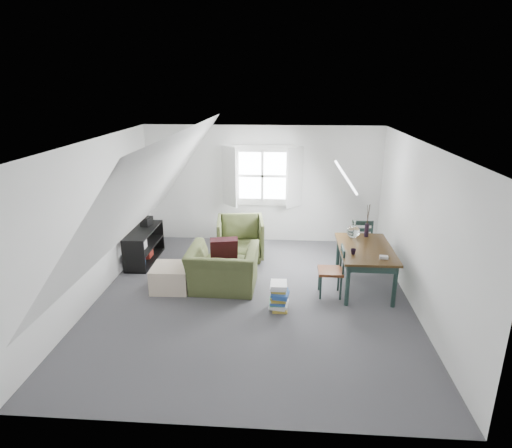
# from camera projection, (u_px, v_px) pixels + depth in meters

# --- Properties ---
(floor) EXTENTS (5.50, 5.50, 0.00)m
(floor) POSITION_uv_depth(u_px,v_px,m) (252.00, 298.00, 6.93)
(floor) COLOR #47464B
(floor) RESTS_ON ground
(ceiling) EXTENTS (5.50, 5.50, 0.00)m
(ceiling) POSITION_uv_depth(u_px,v_px,m) (252.00, 143.00, 6.15)
(ceiling) COLOR white
(ceiling) RESTS_ON wall_back
(wall_back) EXTENTS (5.00, 0.00, 5.00)m
(wall_back) POSITION_uv_depth(u_px,v_px,m) (262.00, 185.00, 9.14)
(wall_back) COLOR white
(wall_back) RESTS_ON ground
(wall_front) EXTENTS (5.00, 0.00, 5.00)m
(wall_front) POSITION_uv_depth(u_px,v_px,m) (229.00, 319.00, 3.93)
(wall_front) COLOR white
(wall_front) RESTS_ON ground
(wall_left) EXTENTS (0.00, 5.50, 5.50)m
(wall_left) POSITION_uv_depth(u_px,v_px,m) (94.00, 221.00, 6.70)
(wall_left) COLOR white
(wall_left) RESTS_ON ground
(wall_right) EXTENTS (0.00, 5.50, 5.50)m
(wall_right) POSITION_uv_depth(u_px,v_px,m) (419.00, 229.00, 6.37)
(wall_right) COLOR white
(wall_right) RESTS_ON ground
(slope_left) EXTENTS (3.19, 5.50, 4.48)m
(slope_left) POSITION_uv_depth(u_px,v_px,m) (150.00, 190.00, 6.48)
(slope_left) COLOR white
(slope_left) RESTS_ON wall_left
(slope_right) EXTENTS (3.19, 5.50, 4.48)m
(slope_right) POSITION_uv_depth(u_px,v_px,m) (357.00, 193.00, 6.27)
(slope_right) COLOR white
(slope_right) RESTS_ON wall_right
(dormer_window) EXTENTS (1.71, 0.35, 1.30)m
(dormer_window) POSITION_uv_depth(u_px,v_px,m) (262.00, 176.00, 9.01)
(dormer_window) COLOR white
(dormer_window) RESTS_ON wall_back
(skylight) EXTENTS (0.35, 0.75, 0.47)m
(skylight) POSITION_uv_depth(u_px,v_px,m) (346.00, 177.00, 7.51)
(skylight) COLOR white
(skylight) RESTS_ON slope_right
(armchair_near) EXTENTS (1.16, 1.02, 0.73)m
(armchair_near) POSITION_uv_depth(u_px,v_px,m) (224.00, 289.00, 7.25)
(armchair_near) COLOR #454E27
(armchair_near) RESTS_ON floor
(armchair_far) EXTENTS (0.99, 1.01, 0.83)m
(armchair_far) POSITION_uv_depth(u_px,v_px,m) (241.00, 258.00, 8.54)
(armchair_far) COLOR #454E27
(armchair_far) RESTS_ON floor
(throw_pillow) EXTENTS (0.50, 0.35, 0.47)m
(throw_pillow) POSITION_uv_depth(u_px,v_px,m) (224.00, 250.00, 7.19)
(throw_pillow) COLOR #380F15
(throw_pillow) RESTS_ON armchair_near
(ottoman) EXTENTS (0.63, 0.63, 0.41)m
(ottoman) POSITION_uv_depth(u_px,v_px,m) (171.00, 277.00, 7.19)
(ottoman) COLOR beige
(ottoman) RESTS_ON floor
(dining_table) EXTENTS (0.87, 1.45, 0.72)m
(dining_table) POSITION_uv_depth(u_px,v_px,m) (365.00, 253.00, 7.10)
(dining_table) COLOR #311F0C
(dining_table) RESTS_ON floor
(demijohn) EXTENTS (0.23, 0.23, 0.32)m
(demijohn) POSITION_uv_depth(u_px,v_px,m) (353.00, 231.00, 7.47)
(demijohn) COLOR silver
(demijohn) RESTS_ON dining_table
(vase_twigs) EXTENTS (0.08, 0.08, 0.59)m
(vase_twigs) POSITION_uv_depth(u_px,v_px,m) (367.00, 229.00, 7.55)
(vase_twigs) COLOR black
(vase_twigs) RESTS_ON dining_table
(cup) EXTENTS (0.10, 0.10, 0.09)m
(cup) POSITION_uv_depth(u_px,v_px,m) (353.00, 254.00, 6.81)
(cup) COLOR black
(cup) RESTS_ON dining_table
(paper_box) EXTENTS (0.14, 0.10, 0.04)m
(paper_box) POSITION_uv_depth(u_px,v_px,m) (384.00, 257.00, 6.63)
(paper_box) COLOR white
(paper_box) RESTS_ON dining_table
(dining_chair_far) EXTENTS (0.43, 0.43, 0.91)m
(dining_chair_far) POSITION_uv_depth(u_px,v_px,m) (360.00, 240.00, 8.14)
(dining_chair_far) COLOR #5C2A13
(dining_chair_far) RESTS_ON floor
(dining_chair_near) EXTENTS (0.39, 0.39, 0.84)m
(dining_chair_near) POSITION_uv_depth(u_px,v_px,m) (333.00, 270.00, 6.90)
(dining_chair_near) COLOR #5C2A13
(dining_chair_near) RESTS_ON floor
(media_shelf) EXTENTS (0.42, 1.25, 0.64)m
(media_shelf) POSITION_uv_depth(u_px,v_px,m) (144.00, 247.00, 8.27)
(media_shelf) COLOR black
(media_shelf) RESTS_ON floor
(electronics_box) EXTENTS (0.22, 0.26, 0.19)m
(electronics_box) POSITION_uv_depth(u_px,v_px,m) (147.00, 222.00, 8.42)
(electronics_box) COLOR black
(electronics_box) RESTS_ON media_shelf
(magazine_stack) EXTENTS (0.32, 0.38, 0.43)m
(magazine_stack) POSITION_uv_depth(u_px,v_px,m) (279.00, 296.00, 6.53)
(magazine_stack) COLOR #B29933
(magazine_stack) RESTS_ON floor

